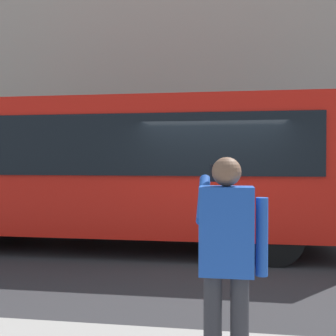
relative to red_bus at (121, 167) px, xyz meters
The scene contains 4 objects.
ground_plane 2.70m from the red_bus, 158.69° to the left, with size 60.00×60.00×0.00m, color #2B2B2D.
building_facade_far 7.67m from the red_bus, 108.25° to the right, with size 28.00×1.55×12.00m.
red_bus is the anchor object (origin of this frame).
pedestrian_photographer 5.66m from the red_bus, 113.12° to the left, with size 0.53×0.52×1.70m.
Camera 1 is at (-0.24, 7.46, 1.83)m, focal length 43.24 mm.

